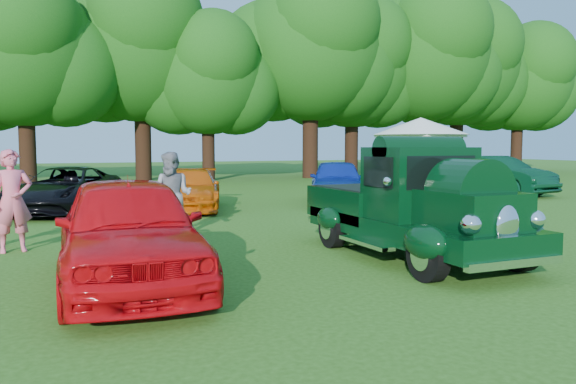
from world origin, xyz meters
name	(u,v)px	position (x,y,z in m)	size (l,w,h in m)	color
ground	(332,264)	(0.00, 0.00, 0.00)	(120.00, 120.00, 0.00)	#295012
hero_pickup	(411,210)	(1.59, 0.04, 0.85)	(2.33, 5.00, 1.96)	black
red_convertible	(128,230)	(-3.31, -0.15, 0.79)	(1.87, 4.65, 1.58)	red
back_car_black	(66,190)	(-3.89, 9.60, 0.67)	(2.23, 4.84, 1.35)	black
back_car_orange	(191,190)	(-0.31, 8.84, 0.62)	(1.75, 4.31, 1.25)	#CE5207
back_car_blue	(337,181)	(4.69, 8.65, 0.76)	(1.80, 4.48, 1.53)	#0D2494
back_car_green	(497,175)	(12.45, 9.42, 0.78)	(1.65, 4.73, 1.56)	black
spectator_pink	(12,201)	(-4.97, 3.30, 0.96)	(0.70, 0.46, 1.92)	#DA5A72
spectator_grey	(173,195)	(-1.88, 3.86, 0.92)	(0.90, 0.70, 1.85)	gray
canopy_tent	(421,127)	(11.30, 13.03, 2.83)	(5.39, 5.39, 3.26)	silver
tree_line	(144,50)	(0.72, 24.06, 7.25)	(64.33, 10.45, 12.43)	black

